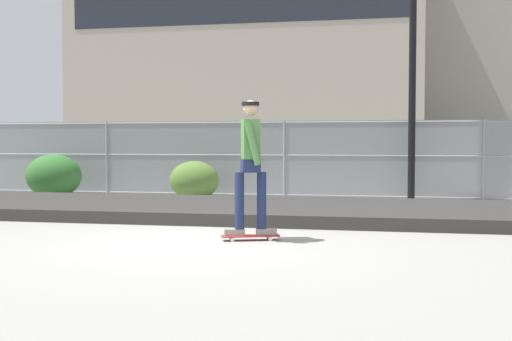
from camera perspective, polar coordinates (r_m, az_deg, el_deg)
ground_plane at (r=8.68m, az=-5.03°, el=-6.46°), size 120.00×120.00×0.00m
gravel_berm at (r=11.97m, az=-0.36°, el=-3.44°), size 15.58×3.47×0.21m
skateboard at (r=8.97m, az=-0.49°, el=-5.78°), size 0.82×0.45×0.07m
skater at (r=8.88m, az=-0.49°, el=1.09°), size 0.71×0.62×1.85m
chain_fence at (r=15.68m, az=2.49°, el=1.02°), size 18.40×0.06×1.85m
street_lamp at (r=15.29m, az=13.61°, el=12.66°), size 0.44×0.44×6.47m
parked_car_near at (r=19.51m, az=-5.11°, el=1.05°), size 4.52×2.18×1.66m
parked_car_mid at (r=18.43m, az=10.96°, el=0.92°), size 4.52×2.20×1.66m
library_building at (r=48.03m, az=-0.34°, el=10.73°), size 23.78×11.79×16.28m
shrub_left at (r=16.32m, az=-17.33°, el=-0.46°), size 1.36×1.11×1.05m
shrub_center at (r=15.16m, az=-5.43°, el=-0.87°), size 1.16×0.95×0.90m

